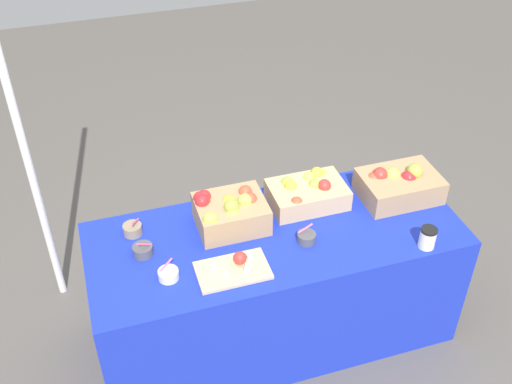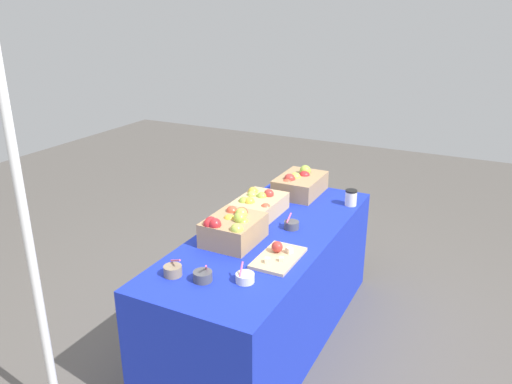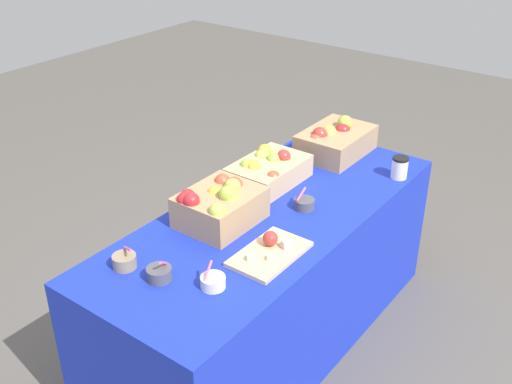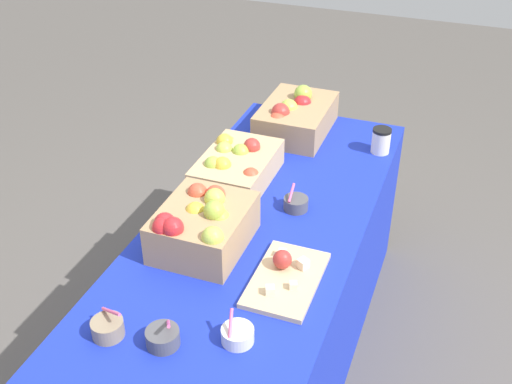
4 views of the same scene
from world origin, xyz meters
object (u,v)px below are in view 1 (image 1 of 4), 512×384
(tent_pole, at_px, (26,155))
(apple_crate_right, at_px, (229,211))
(sample_bowl_extra, at_px, (168,274))
(cutting_board_front, at_px, (234,268))
(apple_crate_middle, at_px, (307,193))
(sample_bowl_near, at_px, (143,250))
(sample_bowl_mid, at_px, (133,229))
(apple_crate_left, at_px, (398,184))
(coffee_cup, at_px, (428,238))
(sample_bowl_far, at_px, (306,237))

(tent_pole, bearing_deg, apple_crate_right, -30.45)
(apple_crate_right, height_order, sample_bowl_extra, apple_crate_right)
(cutting_board_front, height_order, tent_pole, tent_pole)
(cutting_board_front, height_order, sample_bowl_extra, sample_bowl_extra)
(apple_crate_middle, height_order, apple_crate_right, apple_crate_right)
(sample_bowl_near, relative_size, sample_bowl_mid, 1.03)
(apple_crate_left, bearing_deg, apple_crate_middle, 168.99)
(apple_crate_right, height_order, coffee_cup, apple_crate_right)
(apple_crate_middle, relative_size, sample_bowl_far, 4.29)
(sample_bowl_far, bearing_deg, apple_crate_left, 17.91)
(apple_crate_left, bearing_deg, cutting_board_front, -164.06)
(coffee_cup, bearing_deg, sample_bowl_near, 164.77)
(apple_crate_left, xyz_separation_m, sample_bowl_near, (-1.39, -0.04, -0.05))
(apple_crate_left, distance_m, cutting_board_front, 1.04)
(apple_crate_right, relative_size, tent_pole, 0.17)
(sample_bowl_near, height_order, coffee_cup, coffee_cup)
(cutting_board_front, height_order, sample_bowl_near, sample_bowl_near)
(sample_bowl_mid, relative_size, sample_bowl_far, 1.13)
(apple_crate_right, xyz_separation_m, sample_bowl_far, (0.33, -0.24, -0.06))
(sample_bowl_near, bearing_deg, apple_crate_left, 1.79)
(apple_crate_left, relative_size, sample_bowl_mid, 3.94)
(apple_crate_right, xyz_separation_m, sample_bowl_near, (-0.46, -0.09, -0.06))
(apple_crate_left, distance_m, sample_bowl_far, 0.63)
(coffee_cup, bearing_deg, sample_bowl_extra, 172.32)
(coffee_cup, bearing_deg, cutting_board_front, 172.68)
(sample_bowl_extra, bearing_deg, tent_pole, 124.11)
(apple_crate_right, bearing_deg, tent_pole, 149.55)
(sample_bowl_mid, bearing_deg, apple_crate_middle, -1.79)
(tent_pole, bearing_deg, cutting_board_front, -45.40)
(sample_bowl_far, relative_size, coffee_cup, 0.84)
(sample_bowl_extra, xyz_separation_m, tent_pole, (-0.56, 0.83, 0.24))
(apple_crate_middle, relative_size, tent_pole, 0.20)
(apple_crate_middle, bearing_deg, sample_bowl_far, -111.87)
(apple_crate_left, distance_m, sample_bowl_mid, 1.42)
(sample_bowl_near, bearing_deg, sample_bowl_far, -10.81)
(coffee_cup, bearing_deg, sample_bowl_far, 158.74)
(apple_crate_middle, bearing_deg, tent_pole, 160.19)
(apple_crate_middle, bearing_deg, cutting_board_front, -143.59)
(cutting_board_front, relative_size, sample_bowl_far, 3.65)
(apple_crate_middle, xyz_separation_m, sample_bowl_far, (-0.12, -0.29, -0.04))
(apple_crate_right, bearing_deg, sample_bowl_near, -169.50)
(sample_bowl_mid, distance_m, tent_pole, 0.69)
(apple_crate_left, relative_size, tent_pole, 0.21)
(sample_bowl_extra, distance_m, coffee_cup, 1.26)
(coffee_cup, distance_m, tent_pole, 2.08)
(cutting_board_front, bearing_deg, apple_crate_right, 77.90)
(tent_pole, bearing_deg, sample_bowl_mid, -46.00)
(apple_crate_left, distance_m, apple_crate_right, 0.93)
(apple_crate_middle, distance_m, sample_bowl_far, 0.31)
(sample_bowl_mid, distance_m, sample_bowl_far, 0.87)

